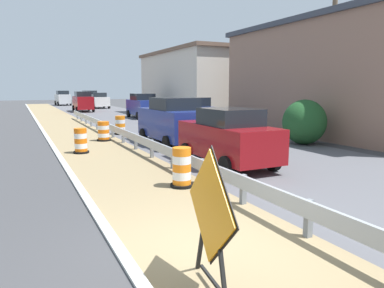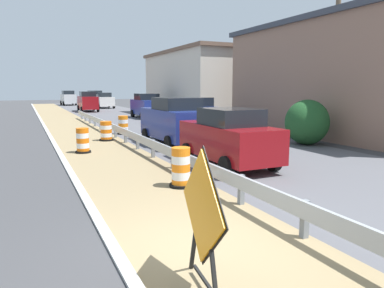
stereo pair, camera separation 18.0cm
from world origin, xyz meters
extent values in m
plane|color=#3D3D3F|center=(0.00, 0.00, 0.00)|extent=(160.00, 160.00, 0.00)
cube|color=#8E7A56|center=(0.44, 0.00, 0.00)|extent=(3.28, 120.00, 0.01)
cube|color=#ADADA8|center=(-1.30, 0.00, 0.00)|extent=(0.20, 120.00, 0.11)
cube|color=#999EA3|center=(1.83, 1.86, 0.55)|extent=(0.08, 51.93, 0.32)
cube|color=slate|center=(1.91, -0.22, 0.35)|extent=(0.12, 0.12, 0.70)
cube|color=slate|center=(1.91, 1.86, 0.35)|extent=(0.12, 0.12, 0.70)
cube|color=slate|center=(1.91, 3.94, 0.35)|extent=(0.12, 0.12, 0.70)
cube|color=slate|center=(1.91, 6.02, 0.35)|extent=(0.12, 0.12, 0.70)
cube|color=slate|center=(1.91, 8.09, 0.35)|extent=(0.12, 0.12, 0.70)
cube|color=slate|center=(1.91, 10.17, 0.35)|extent=(0.12, 0.12, 0.70)
cube|color=slate|center=(1.91, 12.25, 0.35)|extent=(0.12, 0.12, 0.70)
cube|color=slate|center=(1.91, 14.32, 0.35)|extent=(0.12, 0.12, 0.70)
cube|color=slate|center=(1.91, 16.40, 0.35)|extent=(0.12, 0.12, 0.70)
cube|color=slate|center=(1.91, 18.48, 0.35)|extent=(0.12, 0.12, 0.70)
cube|color=slate|center=(1.91, 20.56, 0.35)|extent=(0.12, 0.12, 0.70)
cube|color=slate|center=(1.91, 22.63, 0.35)|extent=(0.12, 0.12, 0.70)
cube|color=slate|center=(1.91, 24.71, 0.35)|extent=(0.12, 0.12, 0.70)
cube|color=slate|center=(1.91, 26.79, 0.35)|extent=(0.12, 0.12, 0.70)
cube|color=black|center=(-0.50, -1.22, 0.52)|extent=(0.10, 0.39, 1.06)
cube|color=black|center=(-0.41, -0.53, 0.52)|extent=(0.10, 0.39, 1.06)
cube|color=black|center=(-0.46, -0.88, 0.12)|extent=(0.12, 0.72, 0.04)
cube|color=orange|center=(-0.48, -0.87, 1.13)|extent=(0.21, 1.53, 1.54)
cube|color=black|center=(-0.46, -0.88, 1.13)|extent=(0.20, 1.62, 1.63)
cylinder|color=orange|center=(1.24, 3.82, 0.11)|extent=(0.51, 0.51, 0.22)
cylinder|color=white|center=(1.24, 3.82, 0.33)|extent=(0.51, 0.51, 0.22)
cylinder|color=orange|center=(1.24, 3.82, 0.54)|extent=(0.51, 0.51, 0.22)
cylinder|color=white|center=(1.24, 3.82, 0.76)|extent=(0.51, 0.51, 0.22)
cylinder|color=orange|center=(1.24, 3.82, 0.98)|extent=(0.51, 0.51, 0.22)
cylinder|color=black|center=(1.24, 3.82, 0.04)|extent=(0.63, 0.63, 0.08)
cylinder|color=orange|center=(-0.39, 10.28, 0.10)|extent=(0.50, 0.50, 0.21)
cylinder|color=white|center=(-0.39, 10.28, 0.31)|extent=(0.50, 0.50, 0.21)
cylinder|color=orange|center=(-0.39, 10.28, 0.52)|extent=(0.50, 0.50, 0.21)
cylinder|color=white|center=(-0.39, 10.28, 0.72)|extent=(0.50, 0.50, 0.21)
cylinder|color=orange|center=(-0.39, 10.28, 0.93)|extent=(0.50, 0.50, 0.21)
cylinder|color=black|center=(-0.39, 10.28, 0.04)|extent=(0.63, 0.63, 0.08)
cylinder|color=orange|center=(1.21, 13.35, 0.10)|extent=(0.57, 0.57, 0.20)
cylinder|color=white|center=(1.21, 13.35, 0.30)|extent=(0.57, 0.57, 0.20)
cylinder|color=orange|center=(1.21, 13.35, 0.49)|extent=(0.57, 0.57, 0.20)
cylinder|color=white|center=(1.21, 13.35, 0.69)|extent=(0.57, 0.57, 0.20)
cylinder|color=orange|center=(1.21, 13.35, 0.89)|extent=(0.57, 0.57, 0.20)
cylinder|color=black|center=(1.21, 13.35, 0.04)|extent=(0.71, 0.71, 0.08)
cylinder|color=orange|center=(2.64, 15.51, 0.11)|extent=(0.56, 0.56, 0.21)
cylinder|color=white|center=(2.64, 15.51, 0.32)|extent=(0.56, 0.56, 0.21)
cylinder|color=orange|center=(2.64, 15.51, 0.53)|extent=(0.56, 0.56, 0.21)
cylinder|color=white|center=(2.64, 15.51, 0.75)|extent=(0.56, 0.56, 0.21)
cylinder|color=orange|center=(2.64, 15.51, 0.96)|extent=(0.56, 0.56, 0.21)
cylinder|color=black|center=(2.64, 15.51, 0.04)|extent=(0.70, 0.70, 0.08)
cube|color=silver|center=(3.77, 53.59, 0.99)|extent=(1.92, 4.48, 1.34)
cube|color=black|center=(3.77, 53.41, 1.94)|extent=(1.65, 2.09, 0.56)
cylinder|color=black|center=(2.84, 55.01, 0.32)|extent=(0.24, 0.65, 0.64)
cylinder|color=black|center=(4.59, 55.08, 0.32)|extent=(0.24, 0.65, 0.64)
cylinder|color=black|center=(2.95, 52.10, 0.32)|extent=(0.24, 0.65, 0.64)
cylinder|color=black|center=(4.70, 52.16, 0.32)|extent=(0.24, 0.65, 0.64)
cube|color=silver|center=(7.13, 43.19, 0.89)|extent=(1.94, 4.36, 1.14)
cube|color=black|center=(7.13, 43.36, 1.74)|extent=(1.73, 2.01, 0.56)
cylinder|color=black|center=(8.09, 41.76, 0.32)|extent=(0.22, 0.64, 0.64)
cylinder|color=black|center=(6.18, 41.74, 0.32)|extent=(0.22, 0.64, 0.64)
cylinder|color=black|center=(8.07, 44.63, 0.32)|extent=(0.22, 0.64, 0.64)
cylinder|color=black|center=(6.16, 44.61, 0.32)|extent=(0.22, 0.64, 0.64)
cube|color=maroon|center=(3.79, 5.66, 0.87)|extent=(1.79, 4.28, 1.10)
cube|color=black|center=(3.79, 5.49, 1.70)|extent=(1.60, 1.97, 0.56)
cylinder|color=black|center=(2.90, 7.07, 0.32)|extent=(0.22, 0.64, 0.64)
cylinder|color=black|center=(4.67, 7.07, 0.32)|extent=(0.22, 0.64, 0.64)
cylinder|color=black|center=(2.91, 4.25, 0.32)|extent=(0.22, 0.64, 0.64)
cylinder|color=black|center=(4.68, 4.25, 0.32)|extent=(0.22, 0.64, 0.64)
cube|color=navy|center=(7.48, 25.87, 0.96)|extent=(1.96, 4.27, 1.27)
cube|color=black|center=(7.48, 26.04, 1.87)|extent=(1.75, 1.97, 0.56)
cylinder|color=black|center=(8.46, 24.47, 0.32)|extent=(0.22, 0.64, 0.64)
cylinder|color=black|center=(6.52, 24.46, 0.32)|extent=(0.22, 0.64, 0.64)
cylinder|color=black|center=(8.44, 27.28, 0.32)|extent=(0.22, 0.64, 0.64)
cylinder|color=black|center=(6.51, 27.27, 0.32)|extent=(0.22, 0.64, 0.64)
cube|color=maroon|center=(4.08, 37.09, 1.01)|extent=(1.85, 4.62, 1.37)
cube|color=black|center=(4.08, 36.91, 1.97)|extent=(1.62, 2.14, 0.56)
cylinder|color=black|center=(3.24, 38.62, 0.32)|extent=(0.23, 0.64, 0.64)
cylinder|color=black|center=(4.99, 38.59, 0.32)|extent=(0.23, 0.64, 0.64)
cylinder|color=black|center=(3.18, 35.60, 0.32)|extent=(0.23, 0.64, 0.64)
cylinder|color=black|center=(4.92, 35.56, 0.32)|extent=(0.23, 0.64, 0.64)
cube|color=navy|center=(7.24, 15.48, 0.92)|extent=(1.92, 4.66, 1.19)
cube|color=black|center=(7.24, 15.66, 1.79)|extent=(1.72, 2.14, 0.56)
cylinder|color=black|center=(8.19, 13.94, 0.32)|extent=(0.22, 0.64, 0.64)
cylinder|color=black|center=(6.28, 13.94, 0.32)|extent=(0.22, 0.64, 0.64)
cylinder|color=black|center=(8.19, 17.02, 0.32)|extent=(0.22, 0.64, 0.64)
cylinder|color=black|center=(6.28, 17.01, 0.32)|extent=(0.22, 0.64, 0.64)
cube|color=navy|center=(3.98, 10.87, 0.99)|extent=(1.99, 4.68, 1.34)
cube|color=black|center=(3.98, 10.68, 1.94)|extent=(1.76, 2.17, 0.56)
cylinder|color=black|center=(2.99, 12.39, 0.32)|extent=(0.23, 0.64, 0.64)
cylinder|color=black|center=(4.92, 12.42, 0.32)|extent=(0.23, 0.64, 0.64)
cylinder|color=black|center=(3.04, 9.32, 0.32)|extent=(0.23, 0.64, 0.64)
cylinder|color=black|center=(4.96, 9.35, 0.32)|extent=(0.23, 0.64, 0.64)
cube|color=silver|center=(7.07, 49.11, 1.01)|extent=(1.95, 4.61, 1.37)
cube|color=black|center=(7.06, 49.30, 1.97)|extent=(1.75, 2.13, 0.56)
cylinder|color=black|center=(8.04, 47.60, 0.32)|extent=(0.22, 0.64, 0.64)
cylinder|color=black|center=(6.11, 47.59, 0.32)|extent=(0.22, 0.64, 0.64)
cylinder|color=black|center=(8.02, 50.64, 0.32)|extent=(0.22, 0.64, 0.64)
cylinder|color=black|center=(6.09, 50.62, 0.32)|extent=(0.22, 0.64, 0.64)
cube|color=#93705B|center=(15.14, 10.24, 3.07)|extent=(8.28, 14.02, 6.14)
cube|color=#3D424C|center=(15.14, 10.24, 6.29)|extent=(8.61, 14.58, 0.30)
cube|color=beige|center=(13.80, 26.77, 2.91)|extent=(7.90, 13.48, 5.82)
cube|color=brown|center=(13.80, 26.77, 5.97)|extent=(8.21, 14.02, 0.30)
cylinder|color=brown|center=(11.42, 8.39, 4.38)|extent=(0.24, 0.24, 8.77)
ellipsoid|color=#1E4C23|center=(9.54, 8.07, 1.06)|extent=(2.04, 2.04, 2.12)
camera|label=1|loc=(-2.67, -4.84, 2.67)|focal=33.63mm
camera|label=2|loc=(-2.50, -4.92, 2.67)|focal=33.63mm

